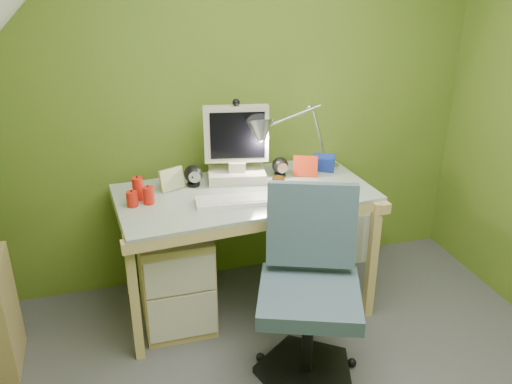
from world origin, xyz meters
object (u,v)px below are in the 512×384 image
object	(u,v)px
desk_lamp	(308,123)
monitor	(236,136)
desk	(245,249)
radiator	(347,236)
task_chair	(310,294)

from	to	relation	value
desk_lamp	monitor	bearing A→B (deg)	-178.74
desk	radiator	bearing A→B (deg)	16.57
desk	desk_lamp	distance (m)	0.86
desk_lamp	radiator	xyz separation A→B (m)	(0.39, 0.14, -0.91)
desk	desk_lamp	bearing A→B (deg)	17.60
task_chair	desk	bearing A→B (deg)	122.22
desk_lamp	task_chair	size ratio (longest dim) A/B	0.62
desk	desk_lamp	size ratio (longest dim) A/B	2.29
desk	radiator	world-z (taller)	desk
desk	task_chair	size ratio (longest dim) A/B	1.43
task_chair	radiator	xyz separation A→B (m)	(0.70, 1.03, -0.32)
monitor	desk_lamp	world-z (taller)	desk_lamp
monitor	desk_lamp	bearing A→B (deg)	10.71
desk	desk_lamp	world-z (taller)	desk_lamp
desk	task_chair	bearing A→B (deg)	-82.90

